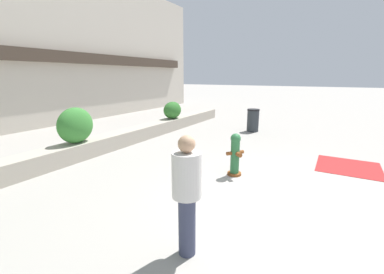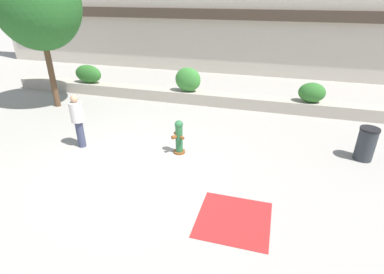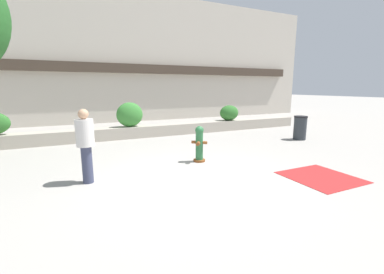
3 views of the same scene
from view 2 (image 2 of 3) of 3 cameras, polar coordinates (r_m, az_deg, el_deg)
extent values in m
plane|color=#9E9991|center=(8.54, -11.08, -6.54)|extent=(120.00, 120.00, 0.00)
cube|color=beige|center=(18.67, 5.65, 24.36)|extent=(30.00, 1.00, 8.00)
cube|color=#3F3328|center=(18.03, 5.11, 22.28)|extent=(27.00, 0.36, 0.56)
cube|color=#ADA393|center=(13.52, 0.09, 7.62)|extent=(18.00, 0.70, 0.50)
ellipsoid|color=#2D6B28|center=(15.53, -19.15, 11.28)|extent=(1.35, 0.58, 0.86)
ellipsoid|color=#387F33|center=(13.34, -0.78, 10.88)|extent=(1.14, 0.66, 1.06)
ellipsoid|color=#2D6B28|center=(12.93, 21.87, 7.87)|extent=(1.04, 0.70, 0.79)
cylinder|color=brown|center=(9.33, -2.42, -2.81)|extent=(0.49, 0.49, 0.06)
cylinder|color=#286638|center=(9.12, -2.47, -0.31)|extent=(0.31, 0.31, 0.85)
sphere|color=#286638|center=(8.92, -2.53, 2.39)|extent=(0.25, 0.25, 0.25)
cylinder|color=brown|center=(8.99, -3.45, -0.02)|extent=(0.18, 0.18, 0.11)
cylinder|color=brown|center=(9.21, -3.07, 0.65)|extent=(0.15, 0.15, 0.09)
cylinder|color=brown|center=(8.94, -1.89, -0.12)|extent=(0.15, 0.15, 0.09)
cylinder|color=brown|center=(14.04, -25.13, 10.57)|extent=(0.24, 0.24, 2.70)
ellipsoid|color=#235B23|center=(13.67, -27.48, 21.77)|extent=(3.37, 3.03, 3.53)
cylinder|color=#383D56|center=(10.15, -20.47, 0.55)|extent=(0.27, 0.27, 0.88)
cylinder|color=silver|center=(9.87, -21.15, 4.48)|extent=(0.45, 0.45, 0.62)
sphere|color=tan|center=(9.74, -21.55, 6.80)|extent=(0.23, 0.23, 0.23)
cube|color=#B22323|center=(6.90, 7.94, -15.26)|extent=(1.58, 1.58, 0.01)
cylinder|color=#2D3338|center=(10.14, 30.19, -1.30)|extent=(0.52, 0.52, 0.95)
cylinder|color=black|center=(9.95, 30.84, 1.29)|extent=(0.55, 0.55, 0.06)
camera|label=1|loc=(10.42, -40.04, 8.63)|focal=24.00mm
camera|label=3|loc=(6.53, -58.00, -8.14)|focal=24.00mm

